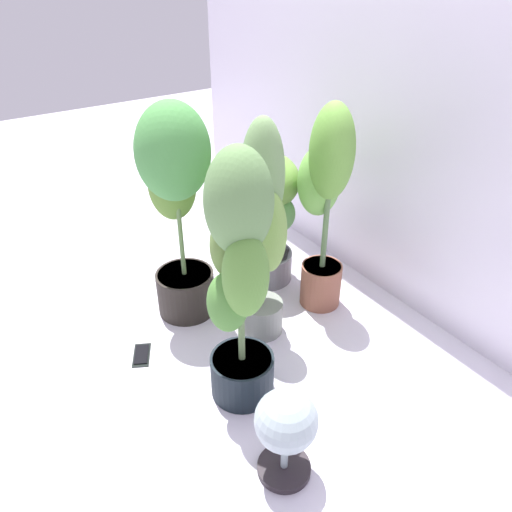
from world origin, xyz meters
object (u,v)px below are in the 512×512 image
object	(u,v)px
potted_plant_back_left	(265,208)
cell_phone	(142,355)
potted_plant_back_center	(325,194)
potted_plant_center	(261,227)
potted_plant_front_left	(176,197)
floor_fan	(286,425)
potted_plant_front_right	(239,273)

from	to	relation	value
potted_plant_back_left	cell_phone	size ratio (longest dim) A/B	4.25
potted_plant_back_left	potted_plant_back_center	size ratio (longest dim) A/B	0.69
potted_plant_center	potted_plant_front_left	bearing A→B (deg)	-149.29
potted_plant_front_left	cell_phone	xyz separation A→B (m)	(0.20, -0.32, -0.58)
floor_fan	potted_plant_back_left	bearing A→B (deg)	-90.06
potted_plant_center	floor_fan	xyz separation A→B (m)	(0.64, -0.33, -0.31)
potted_plant_front_right	potted_plant_back_center	bearing A→B (deg)	115.75
potted_plant_front_right	floor_fan	size ratio (longest dim) A/B	2.88
potted_plant_back_left	potted_plant_front_left	size ratio (longest dim) A/B	0.68
potted_plant_center	cell_phone	bearing A→B (deg)	-105.35
potted_plant_back_center	cell_phone	size ratio (longest dim) A/B	6.13
potted_plant_back_left	potted_plant_front_left	world-z (taller)	potted_plant_front_left
potted_plant_center	floor_fan	size ratio (longest dim) A/B	2.81
potted_plant_back_left	potted_plant_front_right	distance (m)	0.82
potted_plant_back_left	cell_phone	xyz separation A→B (m)	(0.20, -0.77, -0.40)
floor_fan	potted_plant_back_center	bearing A→B (deg)	-104.90
cell_phone	floor_fan	bearing A→B (deg)	130.75
potted_plant_back_left	cell_phone	distance (m)	0.90
potted_plant_back_center	cell_phone	world-z (taller)	potted_plant_back_center
potted_plant_center	potted_plant_back_center	distance (m)	0.37
floor_fan	potted_plant_front_left	bearing A→B (deg)	-66.61
cell_phone	potted_plant_center	bearing A→B (deg)	-167.87
potted_plant_back_left	potted_plant_center	distance (m)	0.45
potted_plant_back_center	floor_fan	distance (m)	1.03
potted_plant_front_right	floor_fan	world-z (taller)	potted_plant_front_right
potted_plant_back_left	potted_plant_front_right	size ratio (longest dim) A/B	0.68
potted_plant_front_left	potted_plant_front_right	size ratio (longest dim) A/B	0.99
cell_phone	potted_plant_back_left	bearing A→B (deg)	-138.03
floor_fan	potted_plant_front_right	bearing A→B (deg)	-69.27
potted_plant_back_center	floor_fan	size ratio (longest dim) A/B	2.80
cell_phone	floor_fan	distance (m)	0.83
potted_plant_front_left	potted_plant_back_center	bearing A→B (deg)	62.23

